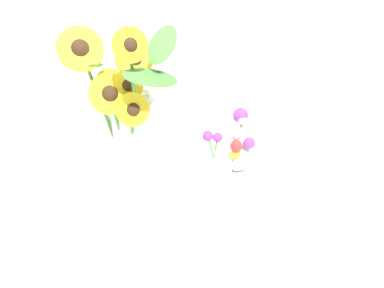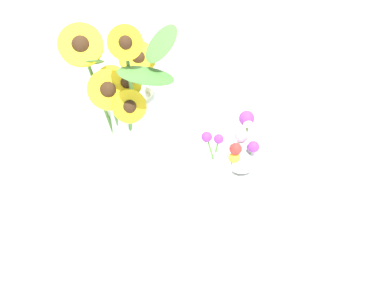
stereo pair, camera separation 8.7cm
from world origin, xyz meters
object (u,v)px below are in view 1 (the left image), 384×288
object	(u,v)px
vase_bulb_right	(238,149)
serving_tray	(192,194)
mason_jar_sunflowers	(132,135)
vase_small_center	(218,172)

from	to	relation	value
vase_bulb_right	serving_tray	bearing A→B (deg)	-167.76
mason_jar_sunflowers	vase_bulb_right	world-z (taller)	mason_jar_sunflowers
vase_bulb_right	mason_jar_sunflowers	bearing A→B (deg)	177.54
vase_bulb_right	vase_small_center	bearing A→B (deg)	-145.68
serving_tray	vase_bulb_right	size ratio (longest dim) A/B	3.15
serving_tray	vase_bulb_right	world-z (taller)	vase_bulb_right
serving_tray	mason_jar_sunflowers	distance (m)	0.23
vase_small_center	vase_bulb_right	distance (m)	0.13
vase_small_center	vase_bulb_right	world-z (taller)	vase_small_center
vase_small_center	serving_tray	bearing A→B (deg)	143.00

